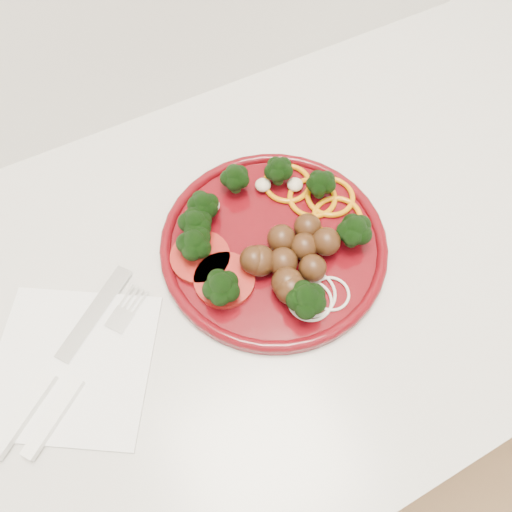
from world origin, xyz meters
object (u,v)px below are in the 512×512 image
plate (271,239)px  fork (68,395)px  napkin (72,364)px  knife (47,379)px

plate → fork: bearing=-167.4°
napkin → fork: fork is taller
napkin → fork: 0.04m
fork → napkin: bearing=33.3°
knife → fork: size_ratio=1.12×
plate → napkin: plate is taller
plate → fork: size_ratio=1.55×
plate → knife: size_ratio=1.38×
plate → napkin: (-0.27, -0.03, -0.02)m
plate → knife: 0.30m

